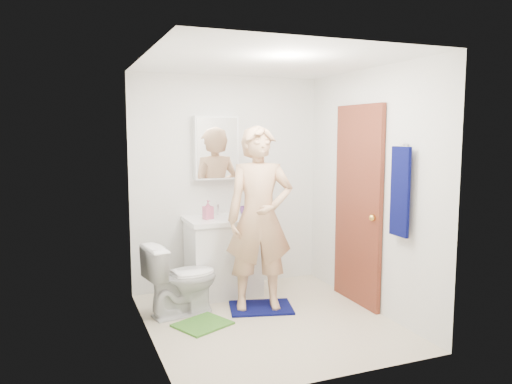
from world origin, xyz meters
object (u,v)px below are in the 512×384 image
man (260,218)px  medicine_cabinet (216,148)px  towel (400,192)px  soap_dispenser (208,210)px  toilet (182,278)px  toothbrush_cup (245,210)px  vanity_cabinet (223,258)px

man → medicine_cabinet: bearing=116.8°
towel → soap_dispenser: bearing=133.0°
toilet → toothbrush_cup: (0.86, 0.55, 0.54)m
medicine_cabinet → towel: 2.11m
towel → man: (-0.99, 0.89, -0.32)m
man → toothbrush_cup: bearing=95.0°
vanity_cabinet → medicine_cabinet: size_ratio=1.14×
vanity_cabinet → man: bearing=-72.3°
towel → toothbrush_cup: towel is taller
toothbrush_cup → vanity_cabinet: bearing=-160.2°
medicine_cabinet → toilet: 1.52m
medicine_cabinet → toothbrush_cup: bearing=-21.3°
vanity_cabinet → towel: (1.18, -1.48, 0.85)m
medicine_cabinet → man: size_ratio=0.39×
toilet → toothbrush_cup: 1.16m
towel → soap_dispenser: (-1.35, 1.45, -0.30)m
medicine_cabinet → man: 1.08m
vanity_cabinet → medicine_cabinet: bearing=90.0°
vanity_cabinet → toilet: vanity_cabinet is taller
towel → vanity_cabinet: bearing=128.5°
medicine_cabinet → toothbrush_cup: (0.30, -0.12, -0.70)m
vanity_cabinet → man: (0.19, -0.60, 0.53)m
toilet → man: (0.76, -0.15, 0.57)m
medicine_cabinet → soap_dispenser: size_ratio=3.40×
soap_dispenser → toothbrush_cup: size_ratio=1.75×
towel → man: 1.37m
toothbrush_cup → man: 0.72m
vanity_cabinet → man: man is taller
vanity_cabinet → man: 0.82m
medicine_cabinet → towel: size_ratio=0.87×
vanity_cabinet → soap_dispenser: (-0.17, -0.03, 0.55)m
toilet → soap_dispenser: 0.82m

